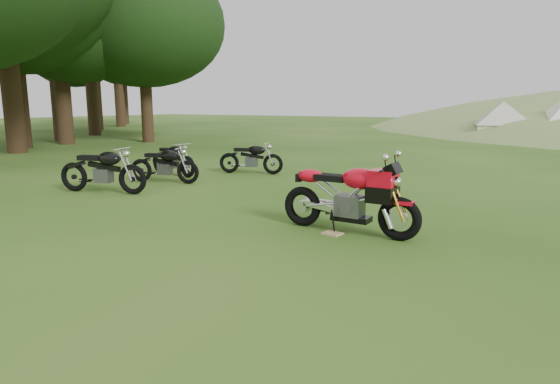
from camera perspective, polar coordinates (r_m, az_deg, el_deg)
The scene contains 9 objects.
ground at distance 6.58m, azimuth -1.98°, elevation -5.47°, with size 120.00×120.00×0.00m, color #224E10.
treeline at distance 31.07m, azimuth -17.93°, elevation 6.78°, with size 28.00×32.00×14.00m, color black, non-canonical shape.
sport_motorcycle at distance 6.72m, azimuth 8.38°, elevation 0.04°, with size 2.00×0.50×1.20m, color red, non-canonical shape.
plywood_board at distance 6.74m, azimuth 6.38°, elevation -5.04°, with size 0.26×0.21×0.02m, color tan.
vintage_moto_a at distance 10.36m, azimuth -20.86°, elevation 2.65°, with size 1.93×0.45×1.02m, color black, non-canonical shape.
vintage_moto_b at distance 11.30m, azimuth -13.96°, elevation 3.34°, with size 1.70×0.39×0.90m, color black, non-canonical shape.
vintage_moto_c at distance 12.45m, azimuth -12.93°, elevation 4.05°, with size 1.71×0.40×0.90m, color black, non-canonical shape.
vintage_moto_d at distance 12.44m, azimuth -3.58°, elevation 4.26°, with size 1.69×0.39×0.89m, color black, non-canonical shape.
tent_left at distance 27.54m, azimuth 25.49°, elevation 8.14°, with size 2.55×2.55×2.21m, color beige, non-canonical shape.
Camera 1 is at (3.48, -5.27, 1.83)m, focal length 30.00 mm.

